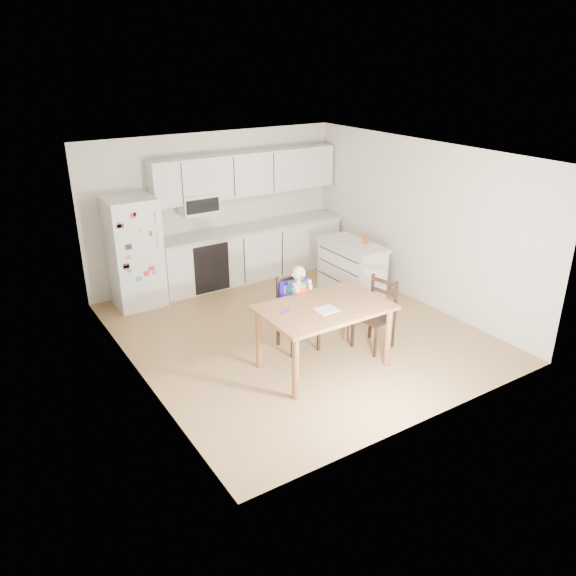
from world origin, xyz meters
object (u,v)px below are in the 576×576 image
at_px(refrigerator, 134,252).
at_px(chair_side, 379,309).
at_px(chair_booster, 297,298).
at_px(kitchen_island, 352,268).
at_px(red_cup, 366,240).
at_px(dining_table, 324,314).

height_order(refrigerator, chair_side, refrigerator).
height_order(refrigerator, chair_booster, refrigerator).
distance_m(kitchen_island, red_cup, 0.52).
xyz_separation_m(red_cup, chair_booster, (-1.93, -0.94, -0.21)).
distance_m(dining_table, chair_side, 0.96).
height_order(red_cup, chair_side, red_cup).
xyz_separation_m(refrigerator, dining_table, (1.31, -3.13, -0.13)).
distance_m(red_cup, chair_booster, 2.16).
bearing_deg(dining_table, chair_booster, 89.73).
bearing_deg(chair_side, kitchen_island, 141.37).
height_order(kitchen_island, red_cup, red_cup).
relative_size(chair_booster, chair_side, 1.23).
relative_size(refrigerator, red_cup, 15.35).
relative_size(red_cup, chair_booster, 0.09).
bearing_deg(chair_booster, kitchen_island, 33.94).
bearing_deg(chair_side, red_cup, 134.73).
bearing_deg(chair_booster, chair_side, -26.92).
height_order(red_cup, chair_booster, chair_booster).
relative_size(refrigerator, chair_booster, 1.46).
height_order(kitchen_island, dining_table, kitchen_island).
relative_size(kitchen_island, red_cup, 10.52).
relative_size(red_cup, dining_table, 0.07).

